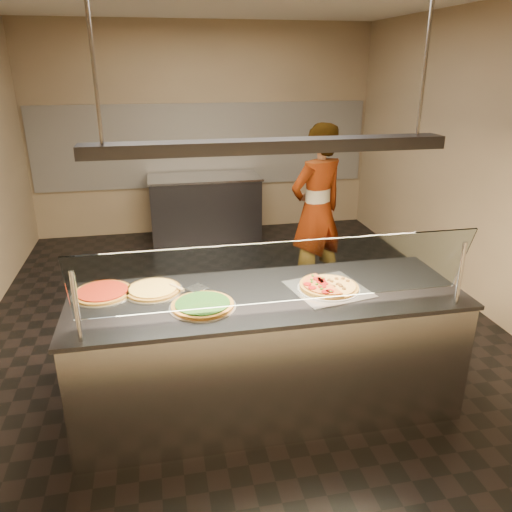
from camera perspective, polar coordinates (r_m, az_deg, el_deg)
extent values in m
cube|color=black|center=(5.16, -1.94, -7.11)|extent=(5.00, 6.00, 0.02)
cube|color=tan|center=(7.58, -6.02, 14.00)|extent=(5.00, 0.02, 3.00)
cube|color=tan|center=(1.89, 13.19, -8.98)|extent=(5.00, 0.02, 3.00)
cube|color=tan|center=(5.61, 24.44, 9.75)|extent=(0.02, 6.00, 3.00)
cube|color=silver|center=(7.58, -5.93, 12.47)|extent=(4.90, 0.02, 1.20)
cube|color=#B7B7BC|center=(3.72, 1.28, -11.04)|extent=(2.70, 0.90, 0.90)
cube|color=#323237|center=(3.49, 1.35, -4.57)|extent=(2.74, 0.94, 0.03)
cylinder|color=#B7B7BC|center=(3.00, -19.84, -5.49)|extent=(0.03, 0.03, 0.44)
cylinder|color=#B7B7BC|center=(3.52, 22.33, -1.87)|extent=(0.03, 0.03, 0.44)
cube|color=white|center=(3.06, 2.80, -1.96)|extent=(2.50, 0.18, 0.47)
cube|color=silver|center=(3.59, 8.27, -3.73)|extent=(0.59, 0.59, 0.01)
cylinder|color=silver|center=(3.59, 8.27, -3.63)|extent=(0.44, 0.44, 0.01)
cylinder|color=#6D0B09|center=(3.62, 7.44, -2.54)|extent=(0.06, 0.06, 0.01)
cylinder|color=#6D0B09|center=(3.62, 6.94, -2.54)|extent=(0.06, 0.06, 0.01)
cylinder|color=#6D0B09|center=(3.59, 7.51, -2.77)|extent=(0.06, 0.06, 0.01)
cylinder|color=#6D0B09|center=(3.57, 7.32, -2.87)|extent=(0.06, 0.06, 0.01)
cylinder|color=#6D0B09|center=(3.52, 5.87, -3.14)|extent=(0.06, 0.06, 0.01)
cylinder|color=#6D0B09|center=(3.55, 7.76, -3.08)|extent=(0.06, 0.06, 0.01)
cylinder|color=#6D0B09|center=(3.47, 6.41, -3.56)|extent=(0.06, 0.06, 0.01)
cylinder|color=#6D0B09|center=(3.50, 7.54, -3.41)|extent=(0.06, 0.06, 0.01)
cylinder|color=#6D0B09|center=(3.42, 7.92, -4.01)|extent=(0.06, 0.06, 0.01)
cylinder|color=#6D0B09|center=(3.44, 8.41, -3.91)|extent=(0.06, 0.06, 0.01)
cube|color=#19590F|center=(3.62, 7.58, -2.48)|extent=(0.02, 0.02, 0.01)
cube|color=#19590F|center=(3.66, 6.47, -2.19)|extent=(0.01, 0.02, 0.01)
cube|color=#19590F|center=(3.59, 6.35, -2.63)|extent=(0.02, 0.02, 0.01)
cube|color=#19590F|center=(3.56, 6.36, -2.90)|extent=(0.01, 0.02, 0.01)
cube|color=#19590F|center=(3.52, 6.93, -3.15)|extent=(0.02, 0.02, 0.01)
cube|color=#19590F|center=(3.50, 7.39, -3.38)|extent=(0.02, 0.02, 0.01)
cube|color=#19590F|center=(3.46, 7.46, -3.67)|extent=(0.02, 0.01, 0.01)
cube|color=#19590F|center=(3.42, 8.53, -3.99)|extent=(0.02, 0.02, 0.01)
sphere|color=#513014|center=(3.47, 9.35, -4.06)|extent=(0.03, 0.03, 0.03)
sphere|color=#513014|center=(3.55, 8.62, -3.42)|extent=(0.03, 0.03, 0.03)
sphere|color=#513014|center=(3.55, 8.83, -3.42)|extent=(0.03, 0.03, 0.03)
sphere|color=#513014|center=(3.53, 9.98, -3.68)|extent=(0.03, 0.03, 0.03)
sphere|color=#513014|center=(3.56, 9.69, -3.42)|extent=(0.03, 0.03, 0.03)
sphere|color=#513014|center=(3.58, 9.55, -3.26)|extent=(0.03, 0.03, 0.03)
sphere|color=#513014|center=(3.59, 9.30, -3.17)|extent=(0.03, 0.03, 0.03)
sphere|color=#513014|center=(3.66, 10.42, -2.79)|extent=(0.03, 0.03, 0.03)
sphere|color=#513014|center=(3.69, 9.88, -2.54)|extent=(0.03, 0.03, 0.03)
sphere|color=#513014|center=(3.68, 9.16, -2.55)|extent=(0.03, 0.03, 0.03)
sphere|color=#513014|center=(3.63, 8.61, -2.86)|extent=(0.03, 0.03, 0.03)
sphere|color=#513014|center=(3.65, 8.31, -2.72)|extent=(0.03, 0.03, 0.03)
cylinder|color=silver|center=(3.32, -6.12, -5.76)|extent=(0.44, 0.44, 0.01)
cylinder|color=brown|center=(3.32, -6.13, -5.56)|extent=(0.41, 0.41, 0.02)
cylinder|color=black|center=(3.31, -6.14, -5.33)|extent=(0.36, 0.36, 0.01)
cylinder|color=silver|center=(3.60, -11.67, -3.90)|extent=(0.41, 0.41, 0.01)
cylinder|color=brown|center=(3.59, -11.68, -3.74)|extent=(0.38, 0.38, 0.02)
cylinder|color=#E2BC4D|center=(3.59, -11.69, -3.56)|extent=(0.33, 0.33, 0.01)
cylinder|color=silver|center=(3.64, -17.11, -4.11)|extent=(0.43, 0.43, 0.01)
cylinder|color=brown|center=(3.64, -17.13, -3.95)|extent=(0.40, 0.40, 0.02)
cylinder|color=#770100|center=(3.64, -17.15, -3.77)|extent=(0.35, 0.35, 0.01)
cube|color=#B7B7BC|center=(3.54, -6.78, -3.60)|extent=(0.17, 0.17, 0.00)
cylinder|color=tan|center=(3.56, -9.04, -3.50)|extent=(0.10, 0.13, 0.02)
cube|color=#323237|center=(7.34, -5.83, 5.38)|extent=(1.55, 0.70, 0.90)
cube|color=#B7B7BC|center=(7.22, -5.97, 8.93)|extent=(1.59, 0.74, 0.03)
imported|color=#453F4C|center=(5.47, 6.95, 5.15)|extent=(0.80, 0.68, 1.87)
cube|color=#323237|center=(3.18, 1.51, 12.46)|extent=(2.30, 0.18, 0.08)
cylinder|color=#B7B7BC|center=(3.08, -18.25, 21.39)|extent=(0.02, 0.02, 1.01)
cylinder|color=#B7B7BC|center=(3.51, 18.94, 21.17)|extent=(0.02, 0.02, 1.01)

